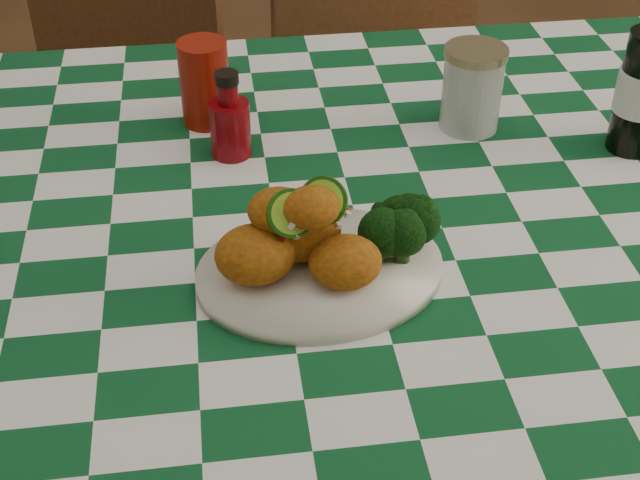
{
  "coord_description": "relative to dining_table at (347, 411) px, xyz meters",
  "views": [
    {
      "loc": [
        -0.17,
        -0.93,
        1.45
      ],
      "look_at": [
        -0.06,
        -0.14,
        0.84
      ],
      "focal_mm": 50.0,
      "sensor_mm": 36.0,
      "label": 1
    }
  ],
  "objects": [
    {
      "name": "wooden_chair_left",
      "position": [
        -0.4,
        0.72,
        0.06
      ],
      "size": [
        0.54,
        0.55,
        0.91
      ],
      "primitive_type": null,
      "rotation": [
        0.0,
        0.0,
        -0.33
      ],
      "color": "#472814",
      "rests_on": "ground"
    },
    {
      "name": "plate",
      "position": [
        -0.06,
        -0.14,
        0.4
      ],
      "size": [
        0.31,
        0.26,
        0.02
      ],
      "primitive_type": null,
      "rotation": [
        0.0,
        0.0,
        0.12
      ],
      "color": "silver",
      "rests_on": "dining_table"
    },
    {
      "name": "fried_chicken_pile",
      "position": [
        -0.07,
        -0.14,
        0.47
      ],
      "size": [
        0.17,
        0.13,
        0.11
      ],
      "primitive_type": null,
      "color": "#AD6210",
      "rests_on": "plate"
    },
    {
      "name": "broccoli_side",
      "position": [
        0.03,
        -0.13,
        0.44
      ],
      "size": [
        0.09,
        0.09,
        0.06
      ],
      "primitive_type": null,
      "color": "black",
      "rests_on": "plate"
    },
    {
      "name": "mason_jar",
      "position": [
        0.2,
        0.18,
        0.45
      ],
      "size": [
        0.1,
        0.1,
        0.12
      ],
      "primitive_type": null,
      "rotation": [
        0.0,
        0.0,
        0.08
      ],
      "color": "#B2BCBA",
      "rests_on": "dining_table"
    },
    {
      "name": "dining_table",
      "position": [
        0.0,
        0.0,
        0.0
      ],
      "size": [
        1.66,
        1.06,
        0.79
      ],
      "primitive_type": null,
      "color": "#0C4822",
      "rests_on": "ground"
    },
    {
      "name": "red_tumbler",
      "position": [
        -0.18,
        0.24,
        0.46
      ],
      "size": [
        0.09,
        0.09,
        0.13
      ],
      "primitive_type": "cylinder",
      "rotation": [
        0.0,
        0.0,
        -0.32
      ],
      "color": "maroon",
      "rests_on": "dining_table"
    },
    {
      "name": "wooden_chair_right",
      "position": [
        0.23,
        0.69,
        0.11
      ],
      "size": [
        0.51,
        0.53,
        1.01
      ],
      "primitive_type": null,
      "rotation": [
        0.0,
        0.0,
        0.11
      ],
      "color": "#472814",
      "rests_on": "ground"
    },
    {
      "name": "ketchup_bottle",
      "position": [
        -0.15,
        0.15,
        0.46
      ],
      "size": [
        0.07,
        0.07,
        0.12
      ],
      "primitive_type": null,
      "rotation": [
        0.0,
        0.0,
        0.22
      ],
      "color": "#6B050B",
      "rests_on": "dining_table"
    }
  ]
}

